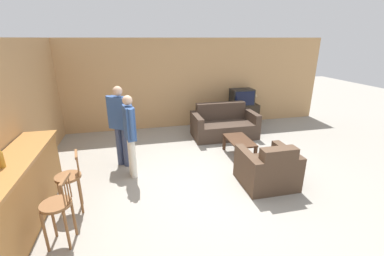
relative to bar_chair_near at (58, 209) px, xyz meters
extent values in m
plane|color=gray|center=(2.29, 0.88, -0.53)|extent=(24.00, 24.00, 0.00)
cube|color=tan|center=(2.29, 4.45, 0.77)|extent=(9.40, 0.08, 2.60)
cube|color=tan|center=(-0.96, 2.17, 0.77)|extent=(0.08, 8.57, 2.60)
cube|color=#A87038|center=(-0.63, 0.33, -0.05)|extent=(0.47, 2.79, 0.97)
cube|color=#A87038|center=(-0.63, 0.33, 0.46)|extent=(0.55, 2.85, 0.05)
cylinder|color=brown|center=(-0.01, 0.00, 0.07)|extent=(0.42, 0.42, 0.04)
cylinder|color=brown|center=(-0.13, 0.15, -0.24)|extent=(0.04, 0.04, 0.59)
cylinder|color=brown|center=(-0.16, -0.12, -0.24)|extent=(0.04, 0.04, 0.59)
cylinder|color=brown|center=(0.13, 0.12, -0.24)|extent=(0.04, 0.04, 0.59)
cylinder|color=brown|center=(0.10, -0.14, -0.24)|extent=(0.04, 0.04, 0.59)
cylinder|color=brown|center=(0.16, 0.10, 0.25)|extent=(0.02, 0.02, 0.31)
cylinder|color=brown|center=(0.15, 0.02, 0.25)|extent=(0.02, 0.02, 0.31)
cylinder|color=brown|center=(0.14, -0.05, 0.25)|extent=(0.02, 0.02, 0.31)
cylinder|color=brown|center=(0.13, -0.13, 0.25)|extent=(0.02, 0.02, 0.31)
cube|color=brown|center=(0.15, -0.02, 0.42)|extent=(0.07, 0.32, 0.04)
cylinder|color=brown|center=(-0.01, 0.70, 0.07)|extent=(0.44, 0.44, 0.04)
cylinder|color=brown|center=(-0.17, 0.81, -0.24)|extent=(0.04, 0.04, 0.59)
cylinder|color=brown|center=(-0.12, 0.55, -0.24)|extent=(0.04, 0.04, 0.59)
cylinder|color=brown|center=(0.09, 0.86, -0.24)|extent=(0.04, 0.04, 0.59)
cylinder|color=brown|center=(0.14, 0.60, -0.24)|extent=(0.04, 0.04, 0.59)
cylinder|color=brown|center=(0.12, 0.84, 0.25)|extent=(0.02, 0.02, 0.31)
cylinder|color=brown|center=(0.14, 0.77, 0.25)|extent=(0.02, 0.02, 0.31)
cylinder|color=brown|center=(0.15, 0.70, 0.25)|extent=(0.02, 0.02, 0.31)
cylinder|color=brown|center=(0.17, 0.62, 0.25)|extent=(0.02, 0.02, 0.31)
cube|color=brown|center=(0.14, 0.73, 0.42)|extent=(0.10, 0.32, 0.04)
cube|color=#423328|center=(3.41, 3.23, -0.32)|extent=(1.40, 0.93, 0.42)
cube|color=#423328|center=(3.41, 3.58, 0.12)|extent=(1.40, 0.22, 0.46)
cube|color=#423328|center=(2.63, 3.23, -0.19)|extent=(0.16, 0.93, 0.67)
cube|color=#423328|center=(4.19, 3.23, -0.19)|extent=(0.16, 0.93, 0.67)
cube|color=#4C3828|center=(3.35, 0.75, -0.32)|extent=(0.63, 0.88, 0.42)
cube|color=#4C3828|center=(3.35, 0.42, 0.11)|extent=(0.63, 0.22, 0.44)
cube|color=#4C3828|center=(3.74, 0.75, -0.20)|extent=(0.16, 0.88, 0.66)
cube|color=#4C3828|center=(2.96, 0.75, -0.20)|extent=(0.16, 0.88, 0.66)
cube|color=#472D1E|center=(3.33, 1.99, -0.14)|extent=(0.50, 0.89, 0.04)
cube|color=#472D1E|center=(3.12, 1.59, -0.35)|extent=(0.06, 0.06, 0.37)
cube|color=#472D1E|center=(3.54, 1.59, -0.35)|extent=(0.06, 0.06, 0.37)
cube|color=#472D1E|center=(3.12, 2.40, -0.35)|extent=(0.06, 0.06, 0.37)
cube|color=#472D1E|center=(3.54, 2.40, -0.35)|extent=(0.06, 0.06, 0.37)
cube|color=#2D2319|center=(4.29, 4.14, -0.21)|extent=(1.05, 0.47, 0.64)
cube|color=black|center=(4.29, 4.14, 0.35)|extent=(0.67, 0.44, 0.48)
cube|color=black|center=(4.29, 3.91, 0.35)|extent=(0.60, 0.01, 0.41)
cylinder|color=#B27A23|center=(-0.66, 0.37, 0.59)|extent=(0.08, 0.08, 0.20)
cylinder|color=brown|center=(4.64, 4.14, 0.12)|extent=(0.16, 0.16, 0.02)
cylinder|color=brown|center=(4.64, 4.14, 0.24)|extent=(0.03, 0.03, 0.22)
cone|color=tan|center=(4.64, 4.14, 0.45)|extent=(0.29, 0.29, 0.20)
cylinder|color=#384260|center=(0.68, 2.17, -0.11)|extent=(0.14, 0.14, 0.83)
cylinder|color=#384260|center=(0.81, 2.08, -0.11)|extent=(0.14, 0.14, 0.83)
cube|color=#335189|center=(0.75, 2.13, 0.63)|extent=(0.48, 0.41, 0.66)
cylinder|color=#335189|center=(0.54, 2.27, 0.66)|extent=(0.09, 0.09, 0.61)
cylinder|color=#335189|center=(0.96, 1.99, 0.66)|extent=(0.09, 0.09, 0.61)
sphere|color=tan|center=(0.75, 2.13, 1.08)|extent=(0.19, 0.19, 0.19)
cylinder|color=silver|center=(0.95, 1.55, -0.13)|extent=(0.12, 0.12, 0.79)
cylinder|color=silver|center=(0.92, 1.68, -0.13)|extent=(0.12, 0.12, 0.79)
cube|color=#335189|center=(0.93, 1.61, 0.58)|extent=(0.24, 0.42, 0.63)
cylinder|color=#335189|center=(0.98, 1.40, 0.60)|extent=(0.08, 0.08, 0.58)
cylinder|color=#335189|center=(0.89, 1.83, 0.60)|extent=(0.08, 0.08, 0.58)
sphere|color=tan|center=(0.93, 1.61, 1.00)|extent=(0.18, 0.18, 0.18)
camera|label=1|loc=(1.05, -3.05, 2.06)|focal=24.00mm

